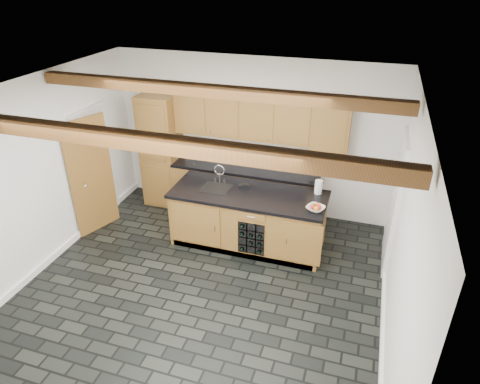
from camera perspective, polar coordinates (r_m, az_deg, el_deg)
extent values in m
plane|color=black|center=(6.31, -5.07, -12.62)|extent=(5.00, 5.00, 0.00)
plane|color=white|center=(7.64, 1.63, 7.38)|extent=(5.00, 0.00, 5.00)
plane|color=white|center=(6.80, -25.48, 1.80)|extent=(0.00, 5.00, 5.00)
plane|color=white|center=(5.17, 20.94, -5.60)|extent=(0.00, 5.00, 5.00)
plane|color=white|center=(4.96, -6.46, 12.67)|extent=(5.00, 5.00, 0.00)
cube|color=#593B16|center=(3.98, -13.28, 6.62)|extent=(4.90, 0.15, 0.15)
cube|color=#593B16|center=(5.52, -3.86, 13.30)|extent=(4.90, 0.15, 0.15)
cube|color=white|center=(7.44, -23.23, -7.56)|extent=(0.04, 5.00, 0.10)
cube|color=white|center=(5.99, 18.47, -16.41)|extent=(0.04, 5.00, 0.10)
cube|color=white|center=(7.83, -18.68, 3.37)|extent=(0.06, 0.94, 2.04)
cube|color=olive|center=(7.50, -19.21, 2.01)|extent=(0.31, 0.77, 2.00)
cube|color=white|center=(6.65, 19.92, -1.37)|extent=(0.06, 0.98, 2.04)
cube|color=black|center=(6.66, 20.10, -1.55)|extent=(0.02, 0.86, 1.96)
cube|color=olive|center=(8.09, -10.36, 5.49)|extent=(0.65, 0.60, 2.10)
cube|color=olive|center=(7.78, 0.74, 0.03)|extent=(2.60, 0.60, 0.88)
cube|color=black|center=(7.57, 0.76, 3.13)|extent=(2.64, 0.62, 0.05)
cube|color=white|center=(7.71, 1.41, 5.92)|extent=(2.60, 0.02, 0.52)
cube|color=olive|center=(7.37, 0.34, 10.12)|extent=(2.40, 0.35, 0.75)
cube|color=olive|center=(7.13, 12.02, 7.81)|extent=(0.60, 0.35, 1.00)
cube|color=olive|center=(6.95, 1.13, -3.70)|extent=(2.40, 0.90, 0.88)
cube|color=black|center=(6.72, 1.16, -0.33)|extent=(2.46, 0.96, 0.05)
cube|color=olive|center=(6.78, -5.86, -4.38)|extent=(0.80, 0.02, 0.70)
cube|color=olive|center=(6.38, 8.17, -6.82)|extent=(0.60, 0.02, 0.70)
cube|color=black|center=(6.68, 1.84, -5.58)|extent=(0.42, 0.30, 0.56)
cylinder|color=black|center=(6.58, 2.93, -5.46)|extent=(0.07, 0.26, 0.07)
cylinder|color=black|center=(6.80, 0.58, -7.03)|extent=(0.07, 0.26, 0.07)
cylinder|color=black|center=(6.57, 0.60, -4.04)|extent=(0.07, 0.26, 0.07)
cylinder|color=black|center=(6.69, 1.74, -6.26)|extent=(0.07, 0.26, 0.07)
cylinder|color=black|center=(6.66, 2.90, -6.46)|extent=(0.07, 0.26, 0.07)
cylinder|color=black|center=(6.61, 1.75, -5.26)|extent=(0.07, 0.26, 0.07)
cylinder|color=black|center=(6.74, 2.87, -7.44)|extent=(0.07, 0.26, 0.07)
cylinder|color=black|center=(6.64, 0.59, -5.06)|extent=(0.07, 0.26, 0.07)
cube|color=black|center=(6.87, -3.24, 0.48)|extent=(0.45, 0.40, 0.02)
cylinder|color=silver|center=(6.97, -2.74, 1.90)|extent=(0.02, 0.02, 0.20)
torus|color=silver|center=(6.91, -2.77, 2.94)|extent=(0.18, 0.02, 0.18)
cylinder|color=silver|center=(7.02, -3.34, 1.55)|extent=(0.02, 0.02, 0.08)
cylinder|color=silver|center=(6.97, -2.11, 1.37)|extent=(0.02, 0.02, 0.08)
cube|color=black|center=(6.88, 0.61, 0.82)|extent=(0.20, 0.15, 0.04)
cylinder|color=black|center=(6.87, 0.61, 1.03)|extent=(0.12, 0.12, 0.02)
imported|color=white|center=(6.32, 10.03, -2.18)|extent=(0.33, 0.33, 0.06)
sphere|color=red|center=(6.30, 10.51, -1.98)|extent=(0.07, 0.07, 0.07)
sphere|color=#E84214|center=(6.35, 10.26, -1.73)|extent=(0.07, 0.07, 0.07)
sphere|color=olive|center=(6.34, 9.74, -1.73)|extent=(0.07, 0.07, 0.07)
sphere|color=red|center=(6.29, 9.65, -1.98)|extent=(0.07, 0.07, 0.07)
sphere|color=#C78A16|center=(6.26, 10.12, -2.14)|extent=(0.07, 0.07, 0.07)
cylinder|color=white|center=(6.76, 10.42, 0.66)|extent=(0.12, 0.12, 0.22)
imported|color=white|center=(7.92, -6.21, 4.71)|extent=(0.12, 0.12, 0.09)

